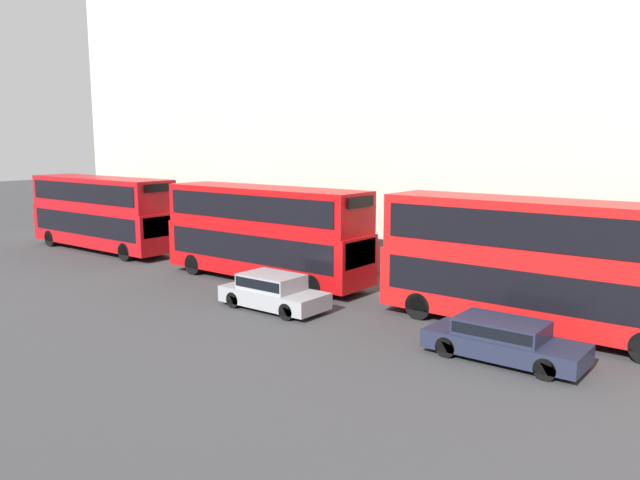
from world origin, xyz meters
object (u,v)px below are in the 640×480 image
object	(u,v)px
bus_second_in_queue	(265,230)
car_hatchback	(273,291)
bus_third_in_queue	(101,210)
bus_leading	(536,260)
pedestrian	(151,233)
car_dark_sedan	(503,339)

from	to	relation	value
bus_second_in_queue	car_hatchback	xyz separation A→B (m)	(-3.40, -3.54, -1.68)
bus_second_in_queue	bus_third_in_queue	bearing A→B (deg)	90.00
bus_leading	pedestrian	xyz separation A→B (m)	(2.84, 24.76, -1.67)
car_dark_sedan	pedestrian	world-z (taller)	pedestrian
car_hatchback	bus_second_in_queue	bearing A→B (deg)	46.19
pedestrian	bus_third_in_queue	bearing A→B (deg)	165.05
bus_third_in_queue	bus_second_in_queue	bearing A→B (deg)	-90.00
bus_leading	car_hatchback	bearing A→B (deg)	110.96
bus_leading	pedestrian	bearing A→B (deg)	83.47
bus_leading	bus_third_in_queue	world-z (taller)	bus_leading
bus_third_in_queue	pedestrian	size ratio (longest dim) A/B	6.23
car_hatchback	pedestrian	distance (m)	17.07
bus_second_in_queue	bus_third_in_queue	xyz separation A→B (m)	(0.00, 13.10, -0.02)
bus_second_in_queue	car_hatchback	size ratio (longest dim) A/B	2.48
car_dark_sedan	car_hatchback	size ratio (longest dim) A/B	1.08
bus_second_in_queue	car_hatchback	world-z (taller)	bus_second_in_queue
bus_second_in_queue	car_dark_sedan	bearing A→B (deg)	-104.95
bus_leading	car_dark_sedan	xyz separation A→B (m)	(-3.40, -0.31, -1.81)
bus_leading	bus_third_in_queue	bearing A→B (deg)	90.00
bus_third_in_queue	car_hatchback	world-z (taller)	bus_third_in_queue
bus_second_in_queue	pedestrian	distance (m)	12.76
bus_second_in_queue	pedestrian	xyz separation A→B (m)	(2.84, 12.34, -1.60)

